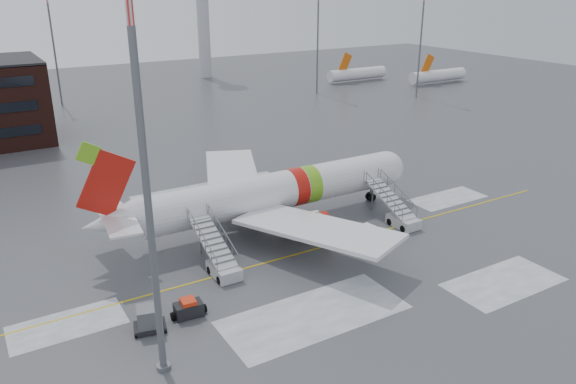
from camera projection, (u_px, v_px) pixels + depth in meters
ground at (309, 245)px, 52.47m from camera, size 260.00×260.00×0.00m
airliner at (269, 193)px, 55.65m from camera, size 35.03×32.97×11.18m
airstair_fwd at (399, 214)px, 56.64m from camera, size 2.05×7.70×3.48m
airstair_aft at (220, 261)px, 47.21m from camera, size 2.05×7.70×3.48m
pushback_tug at (369, 236)px, 52.59m from camera, size 3.29×2.64×1.77m
uld_container at (149, 320)px, 39.46m from camera, size 2.53×2.09×1.81m
baggage_tractor at (189, 309)px, 41.21m from camera, size 2.70×1.37×1.38m
light_mast_near at (144, 164)px, 30.95m from camera, size 1.20×1.20×26.60m
light_mast_far_ne at (318, 28)px, 117.48m from camera, size 1.20×1.20×24.25m
light_mast_far_n at (52, 33)px, 106.37m from camera, size 1.20×1.20×24.25m
light_mast_far_e at (422, 29)px, 113.90m from camera, size 1.20×1.20×24.25m
distant_aircraft at (384, 84)px, 133.81m from camera, size 35.00×18.00×8.00m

